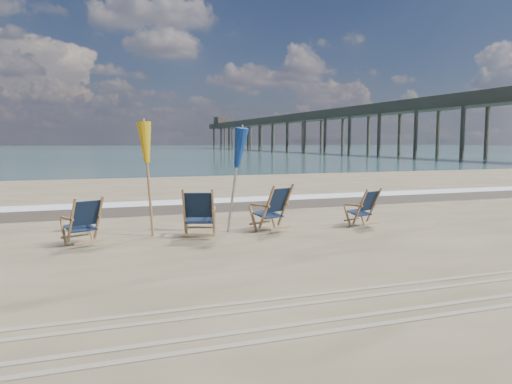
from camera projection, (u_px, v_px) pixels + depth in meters
ocean at (90, 149)px, 128.54m from camera, size 400.00×400.00×0.00m
surf_foam at (194, 201)px, 16.58m from camera, size 200.00×1.40×0.01m
wet_sand_strip at (205, 207)px, 15.17m from camera, size 200.00×2.60×0.00m
tire_tracks at (393, 302)px, 6.20m from camera, size 80.00×1.30×0.01m
beach_chair_0 at (99, 220)px, 9.63m from camera, size 0.84×0.88×0.96m
beach_chair_1 at (213, 213)px, 10.19m from camera, size 0.88×0.94×1.05m
beach_chair_2 at (286, 207)px, 11.14m from camera, size 0.94×0.98×1.07m
beach_chair_3 at (374, 207)px, 11.73m from camera, size 0.78×0.83×0.92m
umbrella_yellow at (148, 149)px, 10.38m from camera, size 0.30×0.30×2.38m
umbrella_blue at (234, 152)px, 10.74m from camera, size 0.30×0.30×2.29m
fishing_pier at (318, 127)px, 90.44m from camera, size 4.40×140.00×9.30m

